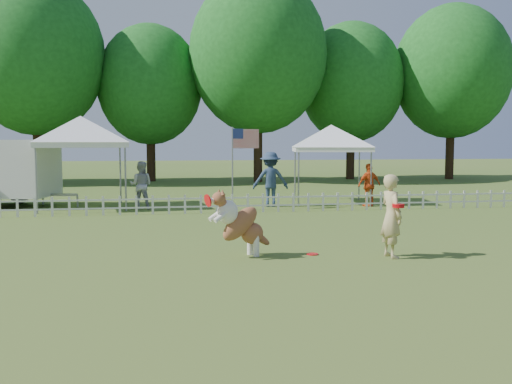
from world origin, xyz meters
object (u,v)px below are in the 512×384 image
handler (391,216)px  canopy_tent_left (82,163)px  dog (241,224)px  flag_pole (232,169)px  canopy_tent_right (331,165)px  spectator_a (141,185)px  frisbee_on_turf (312,254)px  spectator_b (270,179)px  spectator_c (369,185)px

handler → canopy_tent_left: (-7.07, 9.81, 0.72)m
dog → flag_pole: bearing=61.6°
canopy_tent_right → spectator_a: 6.94m
frisbee_on_turf → canopy_tent_right: (3.25, 9.40, 1.40)m
canopy_tent_left → spectator_b: size_ratio=1.61×
canopy_tent_left → spectator_a: canopy_tent_left is taller
handler → frisbee_on_turf: size_ratio=6.94×
frisbee_on_turf → flag_pole: (-0.63, 7.70, 1.36)m
canopy_tent_right → spectator_a: (-6.88, -0.73, -0.61)m
flag_pole → spectator_c: 4.93m
spectator_c → frisbee_on_turf: bearing=49.6°
dog → spectator_b: (2.26, 8.56, 0.30)m
frisbee_on_turf → spectator_c: (4.24, 8.05, 0.74)m
handler → canopy_tent_left: size_ratio=0.53×
frisbee_on_turf → canopy_tent_left: (-5.63, 9.29, 1.52)m
dog → frisbee_on_turf: dog is taller
handler → flag_pole: bearing=7.7°
handler → spectator_c: handler is taller
handler → flag_pole: flag_pole is taller
dog → canopy_tent_left: (-4.19, 9.27, 0.87)m
spectator_a → spectator_c: 7.90m
canopy_tent_left → canopy_tent_right: canopy_tent_left is taller
handler → spectator_b: (-0.62, 9.09, 0.14)m
spectator_c → canopy_tent_right: bearing=-66.2°
spectator_b → spectator_c: (3.43, -0.52, -0.20)m
frisbee_on_turf → dog: bearing=179.3°
handler → spectator_c: bearing=-24.6°
spectator_c → handler: bearing=59.2°
frisbee_on_turf → spectator_a: spectator_a is taller
canopy_tent_right → spectator_a: canopy_tent_right is taller
flag_pole → spectator_a: 3.20m
flag_pole → spectator_a: size_ratio=1.71×
handler → canopy_tent_right: size_ratio=0.58×
frisbee_on_turf → spectator_b: (0.81, 8.58, 0.95)m
canopy_tent_right → spectator_b: (-2.44, -0.82, -0.46)m
frisbee_on_turf → canopy_tent_right: canopy_tent_right is taller
canopy_tent_right → spectator_a: bearing=-163.3°
dog → canopy_tent_left: size_ratio=0.43×
dog → spectator_c: spectator_c is taller
dog → spectator_c: (5.69, 8.03, 0.09)m
handler → canopy_tent_right: bearing=-16.8°
spectator_a → canopy_tent_left: bearing=-4.2°
canopy_tent_left → flag_pole: 5.25m
spectator_c → spectator_b: bearing=-21.3°
flag_pole → canopy_tent_right: bearing=4.7°
handler → spectator_b: spectator_b is taller
dog → canopy_tent_right: (4.69, 9.38, 0.75)m
flag_pole → spectator_a: flag_pole is taller
handler → spectator_a: 10.49m
frisbee_on_turf → spectator_a: (-3.63, 8.67, 0.79)m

